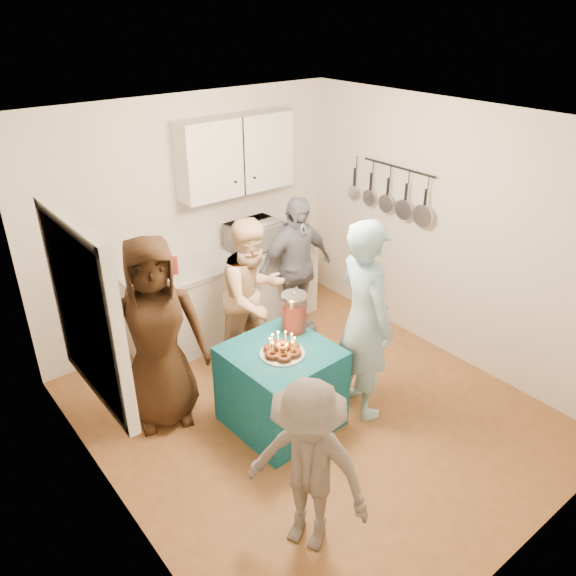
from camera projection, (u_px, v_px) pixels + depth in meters
floor at (312, 412)px, 5.18m from camera, size 4.00×4.00×0.00m
ceiling at (319, 125)px, 3.99m from camera, size 4.00×4.00×0.00m
back_wall at (191, 220)px, 5.97m from camera, size 3.60×3.60×0.00m
left_wall at (103, 367)px, 3.59m from camera, size 4.00×4.00×0.00m
right_wall at (451, 235)px, 5.58m from camera, size 4.00×4.00×0.00m
window_night at (83, 314)px, 3.70m from camera, size 0.04×1.00×1.20m
counter at (227, 297)px, 6.27m from camera, size 2.20×0.58×0.86m
countertop at (225, 260)px, 6.07m from camera, size 2.24×0.62×0.05m
upper_cabinet at (236, 155)px, 5.85m from camera, size 1.30×0.30×0.80m
pot_rack at (395, 191)px, 5.89m from camera, size 0.12×1.00×0.60m
microwave at (254, 236)px, 6.20m from camera, size 0.57×0.39×0.31m
party_table at (281, 387)px, 4.90m from camera, size 0.89×0.89×0.76m
donut_cake at (282, 345)px, 4.63m from camera, size 0.38×0.38×0.18m
punch_jar at (294, 313)px, 4.94m from camera, size 0.22×0.22×0.34m
man_birthday at (364, 320)px, 4.84m from camera, size 0.57×0.75×1.85m
woman_back_left at (156, 334)px, 4.73m from camera, size 0.99×0.80×1.76m
woman_back_center at (253, 297)px, 5.48m from camera, size 0.85×0.70×1.61m
woman_back_right at (296, 268)px, 6.09m from camera, size 0.96×0.44×1.60m
child_near_left at (308, 468)px, 3.66m from camera, size 0.82×1.00×1.34m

